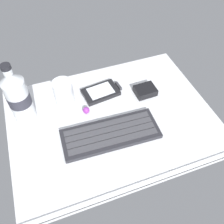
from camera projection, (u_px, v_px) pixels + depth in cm
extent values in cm
cube|color=silver|center=(112.00, 120.00, 78.73)|extent=(64.00, 48.00, 2.00)
cube|color=silver|center=(143.00, 184.00, 63.58)|extent=(64.00, 1.20, 0.80)
cube|color=#232328|center=(110.00, 134.00, 73.19)|extent=(29.48, 12.33, 1.40)
cube|color=#3D3D42|center=(107.00, 124.00, 74.56)|extent=(26.74, 3.23, 0.30)
cube|color=#3D3D42|center=(109.00, 129.00, 73.21)|extent=(26.74, 3.23, 0.30)
cube|color=#3D3D42|center=(112.00, 135.00, 71.87)|extent=(26.74, 3.23, 0.30)
cube|color=#3D3D42|center=(114.00, 141.00, 70.52)|extent=(26.74, 3.23, 0.30)
cube|color=black|center=(102.00, 92.00, 84.46)|extent=(12.81, 8.97, 1.40)
cube|color=silver|center=(102.00, 90.00, 83.88)|extent=(9.04, 6.88, 0.10)
cube|color=#333338|center=(118.00, 86.00, 86.30)|extent=(1.24, 3.87, 1.12)
cylinder|color=silver|center=(64.00, 92.00, 79.37)|extent=(6.40, 6.40, 8.50)
cylinder|color=yellow|center=(64.00, 94.00, 80.13)|extent=(5.50, 5.50, 6.12)
cylinder|color=silver|center=(20.00, 100.00, 72.68)|extent=(6.60, 6.60, 15.00)
cone|color=silver|center=(10.00, 78.00, 65.84)|extent=(6.60, 6.60, 2.80)
cylinder|color=silver|center=(7.00, 71.00, 64.08)|extent=(2.51, 2.51, 1.80)
cylinder|color=black|center=(5.00, 67.00, 62.92)|extent=(2.77, 2.77, 1.20)
cylinder|color=#2D2D38|center=(19.00, 99.00, 72.11)|extent=(6.73, 6.73, 3.80)
cube|color=black|center=(145.00, 91.00, 84.11)|extent=(7.14, 5.77, 2.40)
sphere|color=purple|center=(86.00, 110.00, 78.60)|extent=(2.20, 2.20, 2.20)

